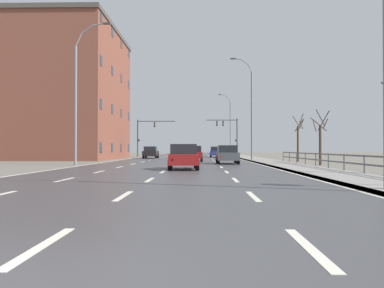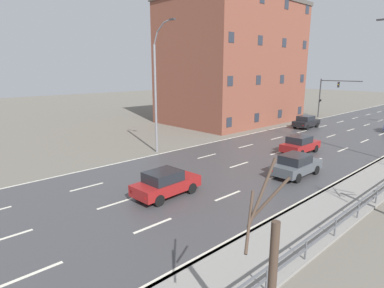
{
  "view_description": "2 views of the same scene",
  "coord_description": "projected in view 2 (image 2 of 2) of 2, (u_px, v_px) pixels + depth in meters",
  "views": [
    {
      "loc": [
        2.1,
        -3.1,
        1.31
      ],
      "look_at": [
        0.85,
        51.8,
        1.94
      ],
      "focal_mm": 36.46,
      "sensor_mm": 36.0,
      "label": 1
    },
    {
      "loc": [
        14.9,
        10.07,
        7.23
      ],
      "look_at": [
        0.0,
        23.99,
        2.47
      ],
      "focal_mm": 29.97,
      "sensor_mm": 36.0,
      "label": 2
    }
  ],
  "objects": [
    {
      "name": "car_far_left",
      "position": [
        300.0,
        144.0,
        28.17
      ],
      "size": [
        1.84,
        4.1,
        1.57
      ],
      "rotation": [
        0.0,
        0.0,
        -0.0
      ],
      "color": "maroon",
      "rests_on": "ground"
    },
    {
      "name": "brick_building",
      "position": [
        232.0,
        63.0,
        44.54
      ],
      "size": [
        13.11,
        18.52,
        16.27
      ],
      "color": "brown",
      "rests_on": "ground"
    },
    {
      "name": "road_asphalt_strip",
      "position": [
        377.0,
        122.0,
        45.44
      ],
      "size": [
        14.0,
        120.0,
        0.03
      ],
      "color": "#3D3D3F",
      "rests_on": "ground"
    },
    {
      "name": "street_lamp_left_bank",
      "position": [
        157.0,
        91.0,
        27.41
      ],
      "size": [
        2.79,
        0.24,
        11.09
      ],
      "color": "slate",
      "rests_on": "ground"
    },
    {
      "name": "car_mid_centre",
      "position": [
        296.0,
        165.0,
        22.11
      ],
      "size": [
        1.84,
        4.1,
        1.57
      ],
      "rotation": [
        0.0,
        0.0,
        0.0
      ],
      "color": "#474C51",
      "rests_on": "ground"
    },
    {
      "name": "car_near_right",
      "position": [
        306.0,
        122.0,
        40.41
      ],
      "size": [
        1.87,
        4.12,
        1.57
      ],
      "rotation": [
        0.0,
        0.0,
        0.01
      ],
      "color": "black",
      "rests_on": "ground"
    },
    {
      "name": "car_distant",
      "position": [
        166.0,
        183.0,
        18.57
      ],
      "size": [
        2.0,
        4.18,
        1.57
      ],
      "rotation": [
        0.0,
        0.0,
        0.05
      ],
      "color": "maroon",
      "rests_on": "ground"
    },
    {
      "name": "traffic_signal_left",
      "position": [
        328.0,
        92.0,
        48.17
      ],
      "size": [
        6.04,
        0.36,
        5.87
      ],
      "color": "#38383A",
      "rests_on": "ground"
    },
    {
      "name": "guardrail",
      "position": [
        288.0,
        259.0,
        11.3
      ],
      "size": [
        0.07,
        28.64,
        1.0
      ],
      "color": "#515459",
      "rests_on": "ground"
    },
    {
      "name": "ground_plane",
      "position": [
        342.0,
        133.0,
        37.48
      ],
      "size": [
        160.0,
        160.0,
        0.12
      ],
      "color": "#666056"
    }
  ]
}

